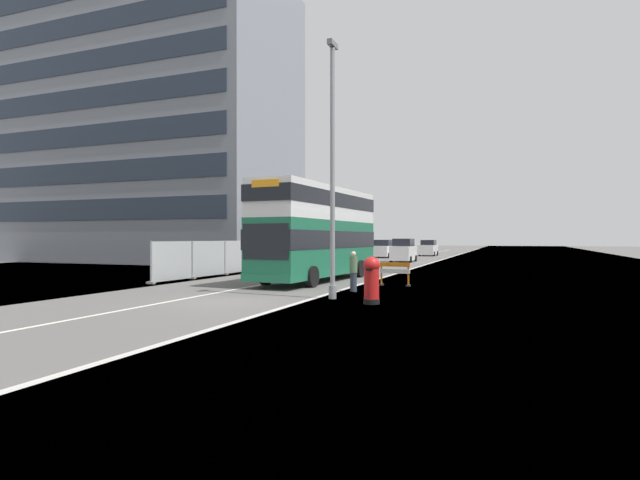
% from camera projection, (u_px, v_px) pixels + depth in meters
% --- Properties ---
extents(ground, '(140.00, 280.00, 0.10)m').
position_uv_depth(ground, '(241.00, 303.00, 17.86)').
color(ground, '#565451').
extents(double_decker_bus, '(3.19, 11.36, 4.99)m').
position_uv_depth(double_decker_bus, '(319.00, 231.00, 26.83)').
color(double_decker_bus, '#196042').
rests_on(double_decker_bus, ground).
extents(lamppost_foreground, '(0.29, 0.70, 9.69)m').
position_uv_depth(lamppost_foreground, '(333.00, 177.00, 18.82)').
color(lamppost_foreground, gray).
rests_on(lamppost_foreground, ground).
extents(red_pillar_postbox, '(0.59, 0.59, 1.64)m').
position_uv_depth(red_pillar_postbox, '(372.00, 278.00, 17.36)').
color(red_pillar_postbox, black).
rests_on(red_pillar_postbox, ground).
extents(roadworks_barrier, '(1.45, 0.46, 1.12)m').
position_uv_depth(roadworks_barrier, '(395.00, 272.00, 23.84)').
color(roadworks_barrier, orange).
rests_on(roadworks_barrier, ground).
extents(construction_site_fence, '(0.44, 27.40, 2.17)m').
position_uv_depth(construction_site_fence, '(273.00, 255.00, 37.54)').
color(construction_site_fence, '#A8AAAD').
rests_on(construction_site_fence, ground).
extents(car_oncoming_near, '(1.92, 3.85, 2.33)m').
position_uv_depth(car_oncoming_near, '(333.00, 252.00, 41.72)').
color(car_oncoming_near, maroon).
rests_on(car_oncoming_near, ground).
extents(car_receding_mid, '(2.02, 4.16, 2.23)m').
position_uv_depth(car_receding_mid, '(404.00, 251.00, 47.81)').
color(car_receding_mid, silver).
rests_on(car_receding_mid, ground).
extents(car_receding_far, '(2.04, 4.12, 2.08)m').
position_uv_depth(car_receding_far, '(383.00, 249.00, 58.37)').
color(car_receding_far, silver).
rests_on(car_receding_far, ground).
extents(car_far_side, '(2.01, 4.29, 2.04)m').
position_uv_depth(car_far_side, '(429.00, 248.00, 64.18)').
color(car_far_side, silver).
rests_on(car_far_side, ground).
extents(bare_tree_far_verge_near, '(3.28, 3.29, 5.08)m').
position_uv_depth(bare_tree_far_verge_near, '(249.00, 234.00, 48.88)').
color(bare_tree_far_verge_near, '#4C3D2D').
rests_on(bare_tree_far_verge_near, ground).
extents(pedestrian_at_kerb, '(0.34, 0.34, 1.72)m').
position_uv_depth(pedestrian_at_kerb, '(353.00, 271.00, 21.35)').
color(pedestrian_at_kerb, '#2D3342').
rests_on(pedestrian_at_kerb, ground).
extents(backdrop_office_block, '(29.18, 13.70, 26.42)m').
position_uv_depth(backdrop_office_block, '(146.00, 130.00, 50.37)').
color(backdrop_office_block, gray).
rests_on(backdrop_office_block, ground).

